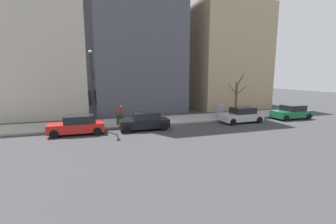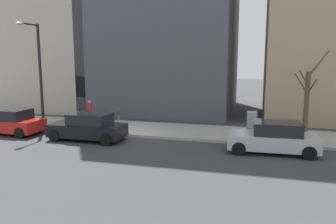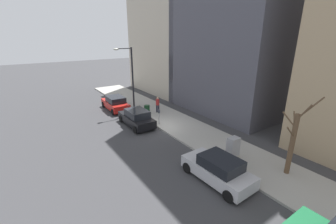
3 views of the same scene
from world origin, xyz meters
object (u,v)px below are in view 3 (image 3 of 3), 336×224
object	(u,v)px
parked_car_silver	(218,169)
parked_car_black	(137,118)
utility_box	(233,148)
bare_tree	(293,141)
parking_meter	(159,115)
parked_car_red	(115,103)
pedestrian_near_meter	(158,104)
streetlamp	(130,74)
office_tower_right	(183,39)
trash_bin	(147,110)

from	to	relation	value
parked_car_silver	parked_car_black	world-z (taller)	same
utility_box	bare_tree	size ratio (longest dim) A/B	0.30
parking_meter	utility_box	xyz separation A→B (m)	(0.85, -7.72, -0.13)
parking_meter	parked_car_red	bearing A→B (deg)	103.26
parking_meter	pedestrian_near_meter	bearing A→B (deg)	60.58
streetlamp	utility_box	bearing A→B (deg)	-85.54
parked_car_silver	office_tower_right	bearing A→B (deg)	55.67
parked_car_red	trash_bin	world-z (taller)	parked_car_red
parked_car_silver	parked_car_black	distance (m)	9.90
bare_tree	trash_bin	bearing A→B (deg)	96.99
bare_tree	parked_car_red	bearing A→B (deg)	102.04
parked_car_silver	pedestrian_near_meter	bearing A→B (deg)	72.78
parked_car_black	bare_tree	distance (m)	12.50
parked_car_black	pedestrian_near_meter	xyz separation A→B (m)	(3.25, 1.66, 0.35)
utility_box	trash_bin	size ratio (longest dim) A/B	1.59
streetlamp	bare_tree	bearing A→B (deg)	-81.82
utility_box	pedestrian_near_meter	xyz separation A→B (m)	(0.72, 10.50, 0.24)
parked_car_black	utility_box	xyz separation A→B (m)	(2.54, -8.83, 0.11)
parked_car_black	pedestrian_near_meter	size ratio (longest dim) A/B	2.54
parked_car_black	trash_bin	size ratio (longest dim) A/B	4.69
streetlamp	pedestrian_near_meter	size ratio (longest dim) A/B	3.92
streetlamp	trash_bin	size ratio (longest dim) A/B	7.22
streetlamp	pedestrian_near_meter	bearing A→B (deg)	-55.62
trash_bin	streetlamp	bearing A→B (deg)	105.26
parked_car_red	office_tower_right	xyz separation A→B (m)	(12.42, 4.29, 6.56)
parked_car_silver	pedestrian_near_meter	distance (m)	11.99
utility_box	parking_meter	bearing A→B (deg)	96.29
parked_car_silver	pedestrian_near_meter	xyz separation A→B (m)	(3.18, 11.56, 0.35)
utility_box	pedestrian_near_meter	distance (m)	10.52
parking_meter	utility_box	distance (m)	7.76
parked_car_red	utility_box	xyz separation A→B (m)	(2.39, -14.26, 0.11)
utility_box	parked_car_red	bearing A→B (deg)	99.52
parked_car_silver	trash_bin	distance (m)	12.01
parked_car_red	streetlamp	distance (m)	3.76
parked_car_red	pedestrian_near_meter	bearing A→B (deg)	-49.32
utility_box	streetlamp	bearing A→B (deg)	94.46
streetlamp	pedestrian_near_meter	world-z (taller)	streetlamp
parking_meter	office_tower_right	size ratio (longest dim) A/B	0.09
parked_car_red	parked_car_silver	bearing A→B (deg)	-89.13
parked_car_red	parking_meter	bearing A→B (deg)	-75.62
parked_car_red	bare_tree	bearing A→B (deg)	-76.84
parked_car_silver	trash_bin	size ratio (longest dim) A/B	4.73
trash_bin	bare_tree	bearing A→B (deg)	-83.01
parked_car_red	streetlamp	bearing A→B (deg)	-40.65
streetlamp	pedestrian_near_meter	xyz separation A→B (m)	(1.74, -2.54, -2.93)
parking_meter	streetlamp	xyz separation A→B (m)	(-0.17, 5.32, 3.04)
parked_car_silver	parked_car_black	bearing A→B (deg)	88.60
parked_car_black	parking_meter	world-z (taller)	parked_car_black
parking_meter	office_tower_right	distance (m)	16.61
utility_box	parked_car_silver	bearing A→B (deg)	-156.57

